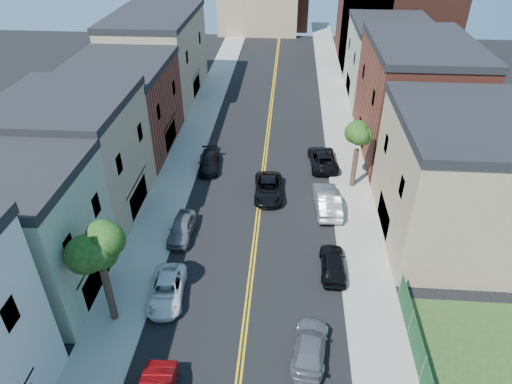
% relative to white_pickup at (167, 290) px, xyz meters
% --- Properties ---
extents(sidewalk_left, '(3.20, 100.00, 0.15)m').
position_rel_white_pickup_xyz_m(sidewalk_left, '(-2.76, 24.04, -0.56)').
color(sidewalk_left, gray).
rests_on(sidewalk_left, ground).
extents(sidewalk_right, '(3.20, 100.00, 0.15)m').
position_rel_white_pickup_xyz_m(sidewalk_right, '(13.04, 24.04, -0.56)').
color(sidewalk_right, gray).
rests_on(sidewalk_right, ground).
extents(curb_left, '(0.30, 100.00, 0.15)m').
position_rel_white_pickup_xyz_m(curb_left, '(-1.01, 24.04, -0.56)').
color(curb_left, gray).
rests_on(curb_left, ground).
extents(curb_right, '(0.30, 100.00, 0.15)m').
position_rel_white_pickup_xyz_m(curb_right, '(11.29, 24.04, -0.56)').
color(curb_right, gray).
rests_on(curb_right, ground).
extents(bldg_left_palegrn, '(9.00, 8.00, 8.50)m').
position_rel_white_pickup_xyz_m(bldg_left_palegrn, '(-8.86, 0.04, 3.61)').
color(bldg_left_palegrn, gray).
rests_on(bldg_left_palegrn, ground).
extents(bldg_left_tan_near, '(9.00, 10.00, 9.00)m').
position_rel_white_pickup_xyz_m(bldg_left_tan_near, '(-8.86, 9.04, 3.86)').
color(bldg_left_tan_near, '#998466').
rests_on(bldg_left_tan_near, ground).
extents(bldg_left_brick, '(9.00, 12.00, 8.00)m').
position_rel_white_pickup_xyz_m(bldg_left_brick, '(-8.86, 20.04, 3.36)').
color(bldg_left_brick, brown).
rests_on(bldg_left_brick, ground).
extents(bldg_left_tan_far, '(9.00, 16.00, 9.50)m').
position_rel_white_pickup_xyz_m(bldg_left_tan_far, '(-8.86, 34.04, 4.11)').
color(bldg_left_tan_far, '#998466').
rests_on(bldg_left_tan_far, ground).
extents(bldg_right_tan, '(9.00, 12.00, 9.00)m').
position_rel_white_pickup_xyz_m(bldg_right_tan, '(19.14, 8.04, 3.86)').
color(bldg_right_tan, '#998466').
rests_on(bldg_right_tan, ground).
extents(bldg_right_brick, '(9.00, 14.00, 10.00)m').
position_rel_white_pickup_xyz_m(bldg_right_brick, '(19.14, 22.04, 4.36)').
color(bldg_right_brick, brown).
rests_on(bldg_right_brick, ground).
extents(bldg_right_palegrn, '(9.00, 12.00, 8.50)m').
position_rel_white_pickup_xyz_m(bldg_right_palegrn, '(19.14, 36.04, 3.61)').
color(bldg_right_palegrn, gray).
rests_on(bldg_right_palegrn, ground).
extents(church, '(16.20, 14.20, 22.60)m').
position_rel_white_pickup_xyz_m(church, '(21.48, 51.10, 6.61)').
color(church, '#4C2319').
rests_on(church, ground).
extents(tree_left_mid, '(5.20, 5.20, 9.29)m').
position_rel_white_pickup_xyz_m(tree_left_mid, '(-2.74, -1.96, 5.95)').
color(tree_left_mid, '#3E2B1F').
rests_on(tree_left_mid, sidewalk_left).
extents(tree_right_far, '(4.40, 4.40, 8.03)m').
position_rel_white_pickup_xyz_m(tree_right_far, '(13.06, 14.04, 5.12)').
color(tree_right_far, '#3E2B1F').
rests_on(tree_right_far, sidewalk_right).
extents(white_pickup, '(2.51, 4.76, 1.28)m').
position_rel_white_pickup_xyz_m(white_pickup, '(0.00, 0.00, 0.00)').
color(white_pickup, silver).
rests_on(white_pickup, ground).
extents(grey_car_left, '(1.73, 4.19, 1.42)m').
position_rel_white_pickup_xyz_m(grey_car_left, '(-0.36, 6.21, 0.07)').
color(grey_car_left, '#5C5F64').
rests_on(grey_car_left, ground).
extents(black_car_left, '(2.21, 4.57, 1.28)m').
position_rel_white_pickup_xyz_m(black_car_left, '(0.04, 16.25, 0.00)').
color(black_car_left, black).
rests_on(black_car_left, ground).
extents(grey_car_right, '(2.36, 4.62, 1.28)m').
position_rel_white_pickup_xyz_m(grey_car_right, '(8.94, -3.59, 0.00)').
color(grey_car_right, slate).
rests_on(grey_car_right, ground).
extents(black_car_right, '(1.67, 4.15, 1.41)m').
position_rel_white_pickup_xyz_m(black_car_right, '(10.64, 3.16, 0.07)').
color(black_car_right, black).
rests_on(black_car_right, ground).
extents(silver_car_right, '(2.18, 5.30, 1.71)m').
position_rel_white_pickup_xyz_m(silver_car_right, '(10.64, 10.45, 0.22)').
color(silver_car_right, '#999CA0').
rests_on(silver_car_right, ground).
extents(dark_car_right_far, '(2.86, 5.42, 1.45)m').
position_rel_white_pickup_xyz_m(dark_car_right_far, '(10.64, 17.62, 0.09)').
color(dark_car_right_far, black).
rests_on(dark_car_right_far, ground).
extents(black_suv_lane, '(2.55, 5.10, 1.39)m').
position_rel_white_pickup_xyz_m(black_suv_lane, '(5.79, 12.13, 0.06)').
color(black_suv_lane, black).
rests_on(black_suv_lane, ground).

